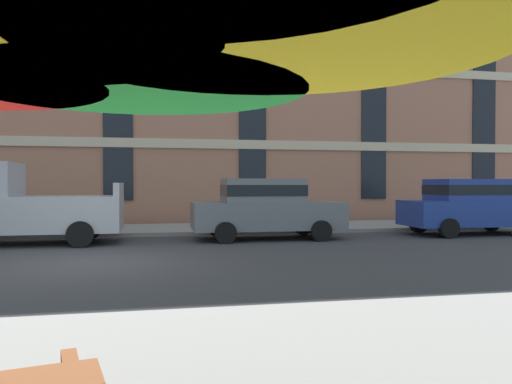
% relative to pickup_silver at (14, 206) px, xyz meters
% --- Properties ---
extents(ground_plane, '(120.00, 120.00, 0.00)m').
position_rel_pickup_silver_xyz_m(ground_plane, '(2.31, -3.70, -1.03)').
color(ground_plane, '#38383A').
extents(sidewalk_far, '(56.00, 3.60, 0.12)m').
position_rel_pickup_silver_xyz_m(sidewalk_far, '(2.31, 3.10, -0.97)').
color(sidewalk_far, gray).
rests_on(sidewalk_far, ground).
extents(apartment_building, '(36.45, 12.08, 19.20)m').
position_rel_pickup_silver_xyz_m(apartment_building, '(2.31, 11.29, 8.57)').
color(apartment_building, '#A87056').
rests_on(apartment_building, ground).
extents(pickup_silver, '(5.10, 2.12, 2.20)m').
position_rel_pickup_silver_xyz_m(pickup_silver, '(0.00, 0.00, 0.00)').
color(pickup_silver, '#A8AAB2').
rests_on(pickup_silver, ground).
extents(sedan_gray, '(4.40, 1.98, 1.78)m').
position_rel_pickup_silver_xyz_m(sedan_gray, '(6.89, -0.00, -0.08)').
color(sedan_gray, slate).
rests_on(sedan_gray, ground).
extents(sedan_blue, '(4.40, 1.98, 1.78)m').
position_rel_pickup_silver_xyz_m(sedan_blue, '(13.63, -0.00, -0.08)').
color(sedan_blue, navy).
rests_on(sedan_blue, ground).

